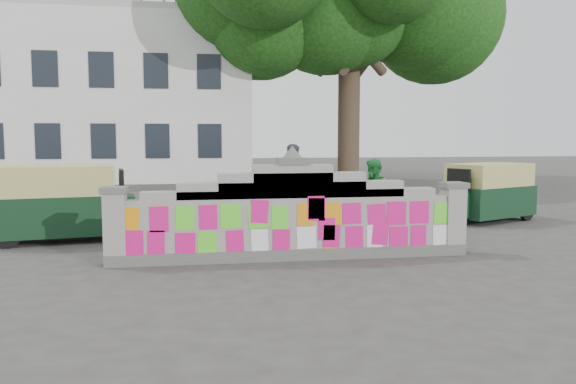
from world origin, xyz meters
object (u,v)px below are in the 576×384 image
cyclist_rider (294,192)px  pedestrian (373,196)px  rickshaw_left (62,202)px  rickshaw_right (487,191)px  cyclist_bike (294,207)px

cyclist_rider → pedestrian: cyclist_rider is taller
rickshaw_left → rickshaw_right: size_ratio=1.06×
pedestrian → rickshaw_right: (3.45, 1.20, -0.07)m
cyclist_bike → rickshaw_right: (5.13, 0.43, 0.25)m
rickshaw_left → rickshaw_right: 10.24m
pedestrian → rickshaw_left: 6.74m
pedestrian → rickshaw_right: bearing=101.7°
cyclist_bike → pedestrian: bearing=-120.5°
cyclist_rider → cyclist_bike: bearing=-96.2°
cyclist_rider → rickshaw_right: bearing=-91.3°
cyclist_rider → rickshaw_left: (-5.05, -0.70, -0.06)m
pedestrian → rickshaw_left: bearing=-98.0°
cyclist_bike → rickshaw_left: size_ratio=0.67×
rickshaw_left → rickshaw_right: (10.18, 1.13, -0.05)m
pedestrian → rickshaw_right: 3.65m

